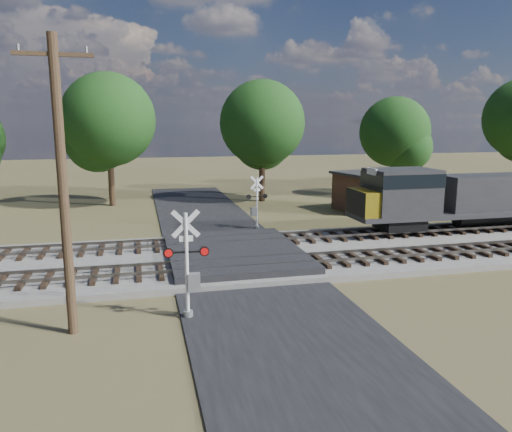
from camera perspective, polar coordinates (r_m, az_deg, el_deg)
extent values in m
plane|color=#4E4D29|center=(26.57, -2.32, -5.28)|extent=(160.00, 160.00, 0.00)
cube|color=gray|center=(30.42, 16.35, -3.35)|extent=(140.00, 10.00, 0.30)
cube|color=black|center=(26.56, -2.32, -5.20)|extent=(7.00, 60.00, 0.08)
cube|color=#262628|center=(26.96, -2.53, -4.35)|extent=(7.00, 9.00, 0.62)
cube|color=black|center=(25.05, 3.07, -5.36)|extent=(44.00, 2.60, 0.18)
cube|color=#5D5750|center=(27.67, 19.66, -4.08)|extent=(140.00, 0.08, 0.15)
cube|color=#5D5750|center=(28.84, 18.13, -3.39)|extent=(140.00, 0.08, 0.15)
cube|color=black|center=(29.72, 0.36, -2.76)|extent=(44.00, 2.60, 0.18)
cube|color=#5D5750|center=(31.85, 14.82, -1.90)|extent=(140.00, 0.08, 0.15)
cube|color=#5D5750|center=(33.09, 13.66, -1.38)|extent=(140.00, 0.08, 0.15)
cylinder|color=silver|center=(18.79, -7.91, -5.75)|extent=(0.14, 0.14, 4.07)
cylinder|color=gray|center=(19.41, -7.77, -11.08)|extent=(0.37, 0.37, 0.30)
cube|color=silver|center=(18.40, -8.04, -0.88)|extent=(1.06, 0.09, 1.06)
cube|color=silver|center=(18.40, -8.04, -0.88)|extent=(1.06, 0.09, 1.06)
cube|color=silver|center=(18.52, -8.00, -2.58)|extent=(0.51, 0.06, 0.22)
cube|color=black|center=(18.64, -7.95, -4.10)|extent=(1.63, 0.14, 0.06)
cylinder|color=red|center=(18.63, -9.99, -4.17)|extent=(0.37, 0.12, 0.37)
cylinder|color=red|center=(18.68, -5.92, -4.02)|extent=(0.37, 0.12, 0.37)
cube|color=gray|center=(18.99, -7.09, -7.48)|extent=(0.47, 0.33, 0.66)
cylinder|color=silver|center=(34.10, 0.10, 1.43)|extent=(0.13, 0.13, 3.62)
cylinder|color=gray|center=(34.42, 0.10, -1.32)|extent=(0.33, 0.33, 0.27)
cube|color=silver|center=(33.90, 0.11, 3.84)|extent=(0.95, 0.12, 0.95)
cube|color=silver|center=(33.90, 0.11, 3.84)|extent=(0.95, 0.12, 0.95)
cube|color=silver|center=(33.96, 0.10, 3.01)|extent=(0.45, 0.07, 0.20)
cube|color=black|center=(34.03, 0.10, 2.26)|extent=(1.45, 0.18, 0.05)
cylinder|color=red|center=(34.21, 1.04, 2.30)|extent=(0.33, 0.12, 0.33)
cylinder|color=red|center=(33.85, -0.84, 2.21)|extent=(0.33, 0.12, 0.33)
cube|color=gray|center=(34.13, -0.26, 0.51)|extent=(0.43, 0.31, 0.59)
cylinder|color=#39291A|center=(17.89, -21.17, 2.71)|extent=(0.34, 0.34, 10.12)
cube|color=#39291A|center=(17.86, -22.17, 16.77)|extent=(2.48, 0.26, 0.13)
cube|color=#4B2B20|center=(42.43, 12.70, 2.60)|extent=(5.11, 5.11, 3.03)
cube|color=#29292C|center=(42.24, 12.79, 4.78)|extent=(5.62, 5.62, 0.22)
cylinder|color=black|center=(45.69, -16.24, 4.73)|extent=(0.56, 0.56, 5.76)
sphere|color=#173D13|center=(45.47, -16.55, 10.51)|extent=(8.07, 8.07, 8.07)
cylinder|color=black|center=(46.35, 0.70, 5.11)|extent=(0.56, 0.56, 5.55)
sphere|color=#173D13|center=(46.13, 0.71, 10.60)|extent=(7.76, 7.76, 7.76)
cylinder|color=black|center=(51.47, 15.34, 4.91)|extent=(0.56, 0.56, 4.87)
sphere|color=#173D13|center=(51.24, 15.55, 9.25)|extent=(6.82, 6.82, 6.82)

